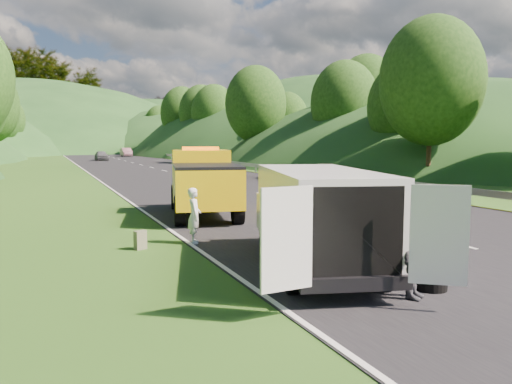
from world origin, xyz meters
name	(u,v)px	position (x,y,z in m)	size (l,w,h in m)	color
ground	(321,238)	(0.00, 0.00, 0.00)	(320.00, 320.00, 0.00)	#38661E
road_surface	(152,168)	(3.00, 40.00, 0.01)	(14.00, 200.00, 0.02)	black
guardrail	(187,162)	(10.30, 52.50, 0.00)	(0.06, 140.00, 1.52)	gray
tree_line_right	(252,158)	(23.00, 60.00, 0.00)	(14.00, 140.00, 14.00)	#35601C
hills_backdrop	(96,150)	(6.50, 134.70, 0.00)	(201.00, 288.60, 44.00)	#2D5B23
tow_truck	(203,182)	(-1.95, 5.60, 1.30)	(3.53, 6.54, 2.67)	black
white_van	(317,213)	(-1.94, -3.06, 1.29)	(4.41, 6.91, 2.28)	black
woman	(195,243)	(-3.74, 0.71, 0.00)	(0.58, 0.42, 1.58)	silver
child	(281,255)	(-2.11, -1.54, 0.00)	(0.50, 0.39, 1.02)	#D3C670
worker	(416,300)	(-1.38, -5.76, 0.00)	(1.26, 0.73, 1.95)	black
suitcase	(140,240)	(-5.31, 0.55, 0.26)	(0.32, 0.18, 0.51)	#65664C
spare_tire	(430,290)	(-0.73, -5.41, 0.00)	(0.65, 0.65, 0.20)	black
passing_suv	(355,205)	(5.39, 6.04, 0.00)	(2.22, 4.81, 1.34)	black
dist_car_a	(102,160)	(0.17, 61.20, 0.00)	(1.65, 4.10, 1.40)	#505155
dist_car_b	(126,156)	(6.07, 77.07, 0.00)	(1.59, 4.55, 1.50)	#7A515A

